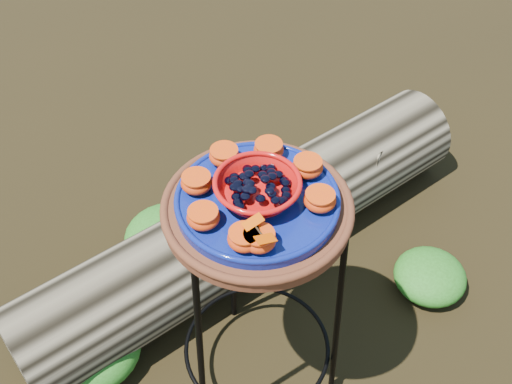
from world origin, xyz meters
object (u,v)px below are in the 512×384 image
object	(u,v)px
plant_stand	(257,306)
terracotta_saucer	(257,210)
cobalt_plate	(257,201)
red_bowl	(257,189)
driftwood_log	(250,225)

from	to	relation	value
plant_stand	terracotta_saucer	size ratio (longest dim) A/B	1.71
cobalt_plate	red_bowl	size ratio (longest dim) A/B	2.00
red_bowl	driftwood_log	world-z (taller)	red_bowl
cobalt_plate	red_bowl	world-z (taller)	red_bowl
plant_stand	cobalt_plate	distance (m)	0.39
terracotta_saucer	driftwood_log	distance (m)	0.72
terracotta_saucer	driftwood_log	xyz separation A→B (m)	(0.13, 0.43, -0.56)
terracotta_saucer	cobalt_plate	xyz separation A→B (m)	(0.00, 0.00, 0.03)
cobalt_plate	driftwood_log	distance (m)	0.74
terracotta_saucer	red_bowl	world-z (taller)	red_bowl
cobalt_plate	driftwood_log	world-z (taller)	cobalt_plate
terracotta_saucer	cobalt_plate	bearing A→B (deg)	0.00
cobalt_plate	red_bowl	distance (m)	0.04
red_bowl	cobalt_plate	bearing A→B (deg)	0.00
terracotta_saucer	driftwood_log	size ratio (longest dim) A/B	0.25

